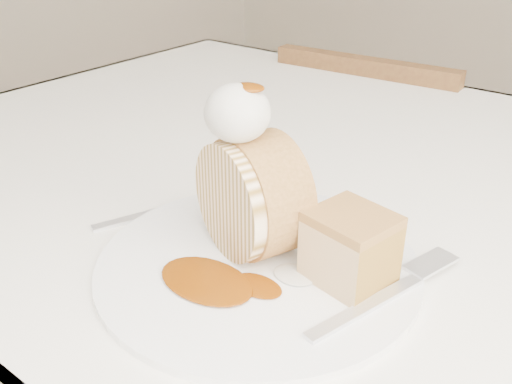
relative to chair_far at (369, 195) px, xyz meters
The scene contains 10 objects.
table 0.60m from the chair_far, 62.34° to the right, with size 1.40×0.90×0.75m.
chair_far is the anchor object (origin of this frame).
plate 0.82m from the chair_far, 71.71° to the right, with size 0.29×0.29×0.01m, color white.
roulade_slice 0.83m from the chair_far, 72.65° to the right, with size 0.11×0.11×0.06m, color #FFDCB1.
cake_chunk 0.84m from the chair_far, 65.55° to the right, with size 0.07×0.06×0.05m, color #AB7741.
whipped_cream 0.87m from the chair_far, 73.48° to the right, with size 0.06×0.06×0.05m, color silver.
caramel_drizzle 0.88m from the chair_far, 72.83° to the right, with size 0.03×0.02×0.01m, color #6B2F04.
caramel_pool 0.87m from the chair_far, 73.86° to the right, with size 0.09×0.06×0.00m, color #6B2F04, non-canonical shape.
fork 0.87m from the chair_far, 64.26° to the right, with size 0.02×0.17×0.00m, color silver.
spoon 0.79m from the chair_far, 82.89° to the right, with size 0.02×0.15×0.00m, color silver.
Camera 1 is at (0.24, -0.37, 1.05)m, focal length 40.00 mm.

